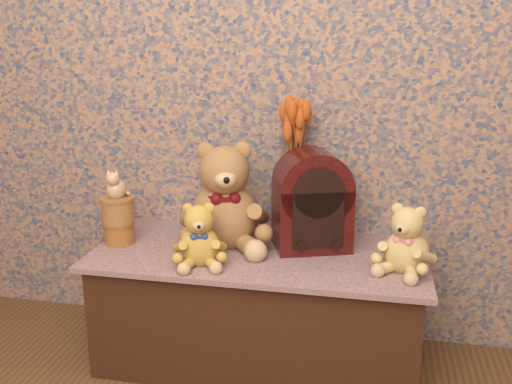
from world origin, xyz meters
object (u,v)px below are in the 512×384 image
(cathedral_radio, at_px, (312,199))
(teddy_small, at_px, (408,235))
(teddy_medium, at_px, (199,231))
(cat_figurine, at_px, (116,183))
(ceramic_vase, at_px, (292,212))
(biscuit_tin_lower, at_px, (119,233))
(teddy_large, at_px, (224,190))

(cathedral_radio, bearing_deg, teddy_small, -43.83)
(teddy_medium, height_order, cat_figurine, cat_figurine)
(ceramic_vase, bearing_deg, biscuit_tin_lower, -162.66)
(teddy_small, bearing_deg, ceramic_vase, 173.52)
(biscuit_tin_lower, bearing_deg, ceramic_vase, 17.34)
(teddy_small, bearing_deg, teddy_large, -166.79)
(teddy_medium, xyz_separation_m, biscuit_tin_lower, (-0.36, 0.12, -0.08))
(teddy_large, xyz_separation_m, cathedral_radio, (0.32, 0.03, -0.03))
(teddy_medium, bearing_deg, teddy_large, 61.90)
(teddy_medium, bearing_deg, cat_figurine, 143.90)
(teddy_medium, distance_m, biscuit_tin_lower, 0.39)
(teddy_medium, xyz_separation_m, teddy_small, (0.70, 0.08, 0.01))
(teddy_large, height_order, ceramic_vase, teddy_large)
(cathedral_radio, relative_size, cat_figurine, 3.17)
(cat_figurine, bearing_deg, cathedral_radio, 4.37)
(cathedral_radio, distance_m, biscuit_tin_lower, 0.74)
(teddy_small, bearing_deg, cathedral_radio, 179.14)
(biscuit_tin_lower, distance_m, cat_figurine, 0.20)
(teddy_medium, relative_size, cathedral_radio, 0.63)
(teddy_medium, xyz_separation_m, ceramic_vase, (0.27, 0.32, -0.02))
(ceramic_vase, xyz_separation_m, cat_figurine, (-0.63, -0.20, 0.14))
(teddy_small, distance_m, cat_figurine, 1.06)
(cathedral_radio, distance_m, ceramic_vase, 0.15)
(teddy_small, relative_size, cathedral_radio, 0.67)
(teddy_small, bearing_deg, cat_figurine, -159.17)
(ceramic_vase, height_order, biscuit_tin_lower, ceramic_vase)
(biscuit_tin_lower, bearing_deg, teddy_small, -2.52)
(teddy_small, relative_size, cat_figurine, 2.12)
(teddy_small, xyz_separation_m, cathedral_radio, (-0.34, 0.15, 0.06))
(teddy_small, relative_size, ceramic_vase, 1.22)
(ceramic_vase, distance_m, cat_figurine, 0.67)
(teddy_medium, distance_m, teddy_small, 0.70)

